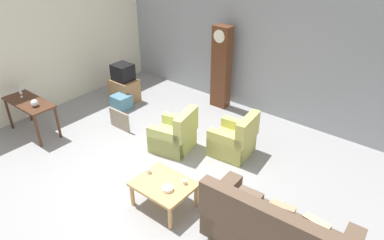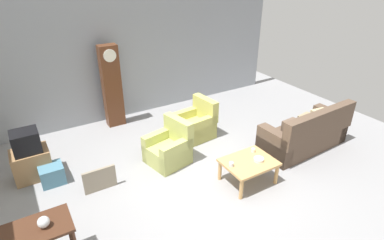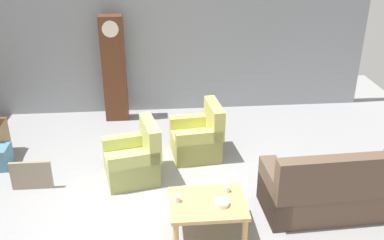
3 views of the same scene
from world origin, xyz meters
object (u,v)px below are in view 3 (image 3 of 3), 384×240
Objects in this scene: bowl_white_stacked at (222,203)px; framed_picture_leaning at (31,175)px; coffee_table_wood at (208,206)px; couch_floral at (342,189)px; armchair_olive_near at (134,161)px; cup_blue_rimmed at (177,199)px; armchair_olive_far at (198,139)px; cup_white_porcelain at (227,189)px; grandfather_clock at (114,69)px.

framed_picture_leaning is at bearing 154.18° from bowl_white_stacked.
couch_floral is at bearing 8.38° from coffee_table_wood.
armchair_olive_near is 0.97× the size of coffee_table_wood.
framed_picture_leaning is 2.42m from cup_blue_rimmed.
couch_floral is 2.49m from armchair_olive_far.
bowl_white_stacked reaches higher than coffee_table_wood.
cup_white_porcelain is (0.20, -1.80, 0.20)m from armchair_olive_far.
grandfather_clock is (-3.26, 3.34, 0.68)m from couch_floral.
framed_picture_leaning is 7.24× the size of cup_blue_rimmed.
grandfather_clock reaches higher than cup_white_porcelain.
cup_white_porcelain reaches higher than bowl_white_stacked.
armchair_olive_far is at bearing 30.76° from armchair_olive_near.
armchair_olive_far is (1.05, 0.63, 0.00)m from armchair_olive_near.
bowl_white_stacked is (1.55, -3.69, -0.55)m from grandfather_clock.
armchair_olive_far reaches higher than cup_blue_rimmed.
armchair_olive_near is at bearing 136.91° from cup_white_porcelain.
coffee_table_wood is 0.40m from cup_blue_rimmed.
grandfather_clock is 24.92× the size of cup_blue_rimmed.
cup_white_porcelain is at bearing 68.84° from bowl_white_stacked.
armchair_olive_near is 2.39m from grandfather_clock.
framed_picture_leaning is 3.18× the size of bowl_white_stacked.
bowl_white_stacked is at bearing -111.16° from cup_white_porcelain.
cup_blue_rimmed is (2.11, -1.16, 0.28)m from framed_picture_leaning.
grandfather_clock reaches higher than framed_picture_leaning.
framed_picture_leaning is (-4.37, 0.93, -0.13)m from couch_floral.
armchair_olive_far reaches higher than bowl_white_stacked.
grandfather_clock reaches higher than armchair_olive_near.
framed_picture_leaning is at bearing 154.19° from coffee_table_wood.
armchair_olive_near reaches higher than cup_blue_rimmed.
cup_white_porcelain is at bearing -19.83° from framed_picture_leaning.
cup_white_porcelain is at bearing -64.01° from grandfather_clock.
grandfather_clock is at bearing 65.27° from framed_picture_leaning.
cup_white_porcelain is at bearing -83.74° from armchair_olive_far.
coffee_table_wood is 11.59× the size of cup_blue_rimmed.
cup_white_porcelain is (1.66, -3.41, -0.54)m from grandfather_clock.
couch_floral is at bearing -43.88° from armchair_olive_far.
grandfather_clock is 4.04m from bowl_white_stacked.
bowl_white_stacked is at bearing -87.64° from armchair_olive_far.
armchair_olive_far is at bearing 87.77° from coffee_table_wood.
cup_blue_rimmed reaches higher than bowl_white_stacked.
coffee_table_wood is 3.92m from grandfather_clock.
couch_floral is 4.71m from grandfather_clock.
grandfather_clock is at bearing 115.99° from cup_white_porcelain.
armchair_olive_near is 1.53m from framed_picture_leaning.
cup_blue_rimmed is at bearing 173.57° from coffee_table_wood.
armchair_olive_near is 1.47m from cup_blue_rimmed.
framed_picture_leaning is (-2.49, 1.21, -0.17)m from coffee_table_wood.
cup_blue_rimmed is at bearing -166.02° from cup_white_porcelain.
armchair_olive_far reaches higher than cup_white_porcelain.
cup_blue_rimmed is at bearing -28.86° from framed_picture_leaning.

